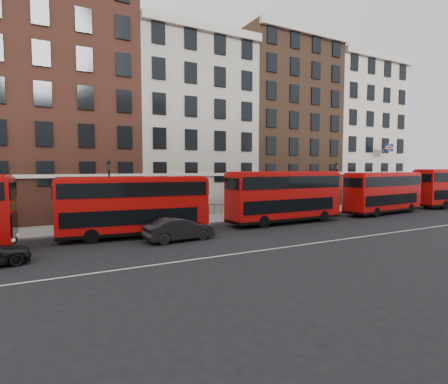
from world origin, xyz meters
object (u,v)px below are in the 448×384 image
bus_c (285,195)px  bus_d (383,192)px  traffic_light (414,187)px  car_front (179,229)px  bus_b (134,205)px

bus_c → bus_d: bearing=-0.6°
bus_d → traffic_light: 9.62m
bus_d → traffic_light: (9.26, 2.61, 0.09)m
bus_c → car_front: bus_c is taller
bus_c → bus_d: bus_c is taller
bus_d → traffic_light: size_ratio=3.25×
bus_c → traffic_light: size_ratio=3.33×
bus_b → traffic_light: size_ratio=3.18×
bus_b → bus_d: 26.31m
bus_d → car_front: (-23.96, -2.56, -1.57)m
bus_b → bus_d: bus_d is taller
bus_d → bus_b: bearing=174.7°
bus_c → traffic_light: (22.37, 2.61, -0.01)m
car_front → traffic_light: traffic_light is taller
bus_b → bus_d: bearing=6.6°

